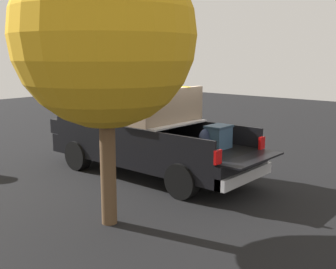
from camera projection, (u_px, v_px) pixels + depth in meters
ground_plane at (150, 174)px, 10.67m from camera, size 40.00×40.00×0.00m
pickup_truck at (139, 135)px, 10.73m from camera, size 6.05×2.08×2.23m
tree_background at (104, 36)px, 6.98m from camera, size 3.09×3.09×4.84m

